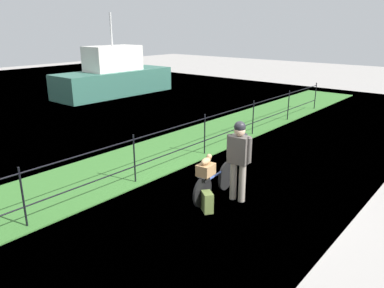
% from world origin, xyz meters
% --- Properties ---
extents(ground_plane, '(60.00, 60.00, 0.00)m').
position_xyz_m(ground_plane, '(0.00, 0.00, 0.00)').
color(ground_plane, '#9E9993').
extents(grass_strip, '(27.00, 2.40, 0.03)m').
position_xyz_m(grass_strip, '(0.00, 3.19, 0.01)').
color(grass_strip, '#38702D').
rests_on(grass_strip, ground).
extents(iron_fence, '(18.04, 0.04, 1.15)m').
position_xyz_m(iron_fence, '(0.00, 2.22, 0.68)').
color(iron_fence, black).
rests_on(iron_fence, ground).
extents(bicycle_main, '(1.61, 0.26, 0.63)m').
position_xyz_m(bicycle_main, '(-0.74, 0.37, 0.34)').
color(bicycle_main, black).
rests_on(bicycle_main, ground).
extents(wooden_crate, '(0.37, 0.31, 0.23)m').
position_xyz_m(wooden_crate, '(-1.09, 0.33, 0.75)').
color(wooden_crate, '#A87F51').
rests_on(wooden_crate, bicycle_main).
extents(terrier_dog, '(0.32, 0.17, 0.18)m').
position_xyz_m(terrier_dog, '(-1.06, 0.33, 0.94)').
color(terrier_dog, tan).
rests_on(terrier_dog, wooden_crate).
extents(cyclist_person, '(0.30, 0.54, 1.68)m').
position_xyz_m(cyclist_person, '(-0.52, -0.06, 1.00)').
color(cyclist_person, gray).
rests_on(cyclist_person, ground).
extents(backpack_on_paving, '(0.31, 0.33, 0.40)m').
position_xyz_m(backpack_on_paving, '(-1.31, 0.11, 0.20)').
color(backpack_on_paving, olive).
rests_on(backpack_on_paving, ground).
extents(mooring_bollard, '(0.20, 0.20, 0.41)m').
position_xyz_m(mooring_bollard, '(2.53, 1.72, 0.21)').
color(mooring_bollard, '#38383D').
rests_on(mooring_bollard, ground).
extents(moored_boat_near, '(6.36, 2.17, 4.09)m').
position_xyz_m(moored_boat_near, '(5.77, 11.74, 0.92)').
color(moored_boat_near, '#336656').
rests_on(moored_boat_near, ground).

